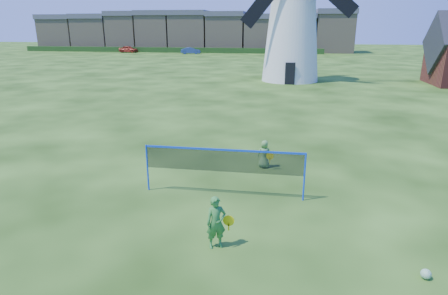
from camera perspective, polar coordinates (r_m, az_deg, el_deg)
The scene contains 10 objects.
ground at distance 12.17m, azimuth -1.31°, elevation -7.41°, with size 220.00×220.00×0.00m, color black.
windmill at distance 38.43m, azimuth 10.19°, elevation 18.28°, with size 11.19×5.44×16.09m.
badminton_net at distance 11.89m, azimuth -0.08°, elevation -2.08°, with size 5.05×0.05×1.55m.
player_girl at distance 9.34m, azimuth -1.18°, elevation -11.15°, with size 0.70×0.48×1.32m.
player_boy at distance 14.52m, azimuth 6.05°, elevation -0.99°, with size 0.63×0.42×1.07m.
play_ball at distance 9.61m, azimuth 27.92°, elevation -16.35°, with size 0.22×0.22×0.22m, color green.
terraced_houses at distance 85.33m, azimuth -4.94°, elevation 16.87°, with size 67.11×8.40×8.33m.
hedge at distance 80.64m, azimuth -8.48°, elevation 14.22°, with size 62.00×0.80×1.00m, color #193814.
car_left at distance 81.60m, azimuth -14.09°, elevation 14.04°, with size 1.55×3.86×1.32m, color maroon.
car_right at distance 75.61m, azimuth -4.98°, elevation 14.20°, with size 1.29×3.70×1.22m, color navy.
Camera 1 is at (2.02, -10.83, 5.17)m, focal length 30.61 mm.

